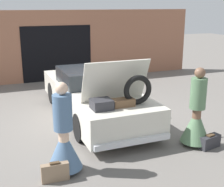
# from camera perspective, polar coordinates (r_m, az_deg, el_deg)

# --- Properties ---
(ground_plane) EXTENTS (40.00, 40.00, 0.00)m
(ground_plane) POSITION_cam_1_polar(r_m,az_deg,el_deg) (8.82, -3.36, -3.96)
(ground_plane) COLOR slate
(garage_wall_back) EXTENTS (12.00, 0.14, 2.80)m
(garage_wall_back) POSITION_cam_1_polar(r_m,az_deg,el_deg) (12.84, -10.08, 8.53)
(garage_wall_back) COLOR #9E664C
(garage_wall_back) RESTS_ON ground_plane
(car) EXTENTS (1.84, 5.14, 1.84)m
(car) POSITION_cam_1_polar(r_m,az_deg,el_deg) (8.63, -3.42, -0.22)
(car) COLOR silver
(car) RESTS_ON ground_plane
(person_left) EXTENTS (0.66, 0.66, 1.71)m
(person_left) POSITION_cam_1_polar(r_m,az_deg,el_deg) (5.80, -8.79, -8.59)
(person_left) COLOR beige
(person_left) RESTS_ON ground_plane
(person_right) EXTENTS (0.65, 0.65, 1.74)m
(person_right) POSITION_cam_1_polar(r_m,az_deg,el_deg) (7.03, 15.18, -4.40)
(person_right) COLOR brown
(person_right) RESTS_ON ground_plane
(suitcase_beside_left_person) EXTENTS (0.49, 0.14, 0.36)m
(suitcase_beside_left_person) POSITION_cam_1_polar(r_m,az_deg,el_deg) (5.73, -10.36, -13.98)
(suitcase_beside_left_person) COLOR #8C7259
(suitcase_beside_left_person) RESTS_ON ground_plane
(suitcase_beside_right_person) EXTENTS (0.54, 0.29, 0.31)m
(suitcase_beside_right_person) POSITION_cam_1_polar(r_m,az_deg,el_deg) (7.15, 17.43, -8.39)
(suitcase_beside_right_person) COLOR #2D2D33
(suitcase_beside_right_person) RESTS_ON ground_plane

